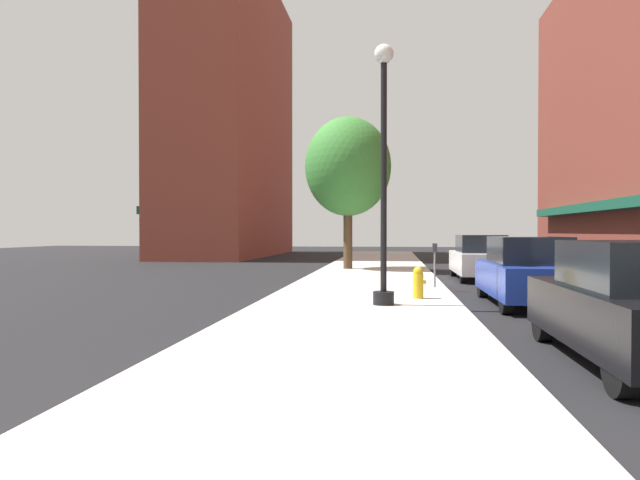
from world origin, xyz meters
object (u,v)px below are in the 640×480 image
at_px(fire_hydrant, 418,282).
at_px(car_black, 637,305).
at_px(lamppost, 384,169).
at_px(parking_meter_near, 435,259).
at_px(car_blue, 527,272).
at_px(tree_near, 348,167).
at_px(car_white, 480,258).

bearing_deg(fire_hydrant, car_black, -68.08).
height_order(lamppost, fire_hydrant, lamppost).
distance_m(parking_meter_near, car_black, 9.51).
bearing_deg(lamppost, car_blue, 19.20).
bearing_deg(fire_hydrant, lamppost, -121.92).
relative_size(tree_near, car_white, 1.58).
height_order(lamppost, car_black, lamppost).
xyz_separation_m(lamppost, fire_hydrant, (0.84, 1.35, -2.68)).
xyz_separation_m(fire_hydrant, parking_meter_near, (0.62, 2.93, 0.43)).
distance_m(car_black, car_white, 13.58).
distance_m(parking_meter_near, tree_near, 9.60).
relative_size(fire_hydrant, car_blue, 0.18).
bearing_deg(parking_meter_near, fire_hydrant, -101.91).
bearing_deg(parking_meter_near, lamppost, -108.83).
distance_m(fire_hydrant, parking_meter_near, 3.02).
height_order(car_black, car_white, same).
bearing_deg(car_blue, tree_near, 113.28).
xyz_separation_m(fire_hydrant, car_blue, (2.57, -0.16, 0.29)).
relative_size(lamppost, fire_hydrant, 7.47).
height_order(lamppost, car_white, lamppost).
relative_size(car_black, car_white, 1.00).
bearing_deg(car_black, tree_near, 104.84).
bearing_deg(tree_near, car_black, -73.55).
xyz_separation_m(car_black, car_blue, (0.00, 6.22, 0.00)).
relative_size(fire_hydrant, parking_meter_near, 0.60).
xyz_separation_m(tree_near, car_black, (5.18, -17.54, -3.86)).
bearing_deg(car_white, fire_hydrant, -108.08).
distance_m(parking_meter_near, car_blue, 3.66).
xyz_separation_m(parking_meter_near, tree_near, (-3.23, 8.23, 3.72)).
distance_m(fire_hydrant, car_black, 6.88).
bearing_deg(car_black, fire_hydrant, 110.32).
bearing_deg(fire_hydrant, car_blue, -3.64).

